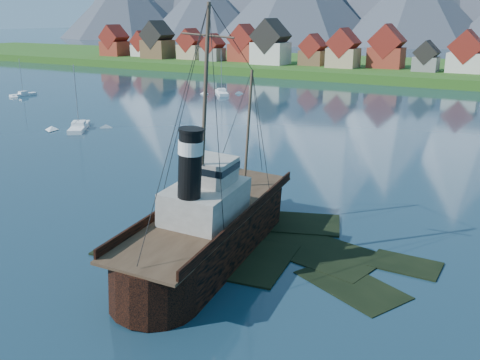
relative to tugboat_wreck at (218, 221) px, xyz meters
The scene contains 9 objects.
ground 3.33m from the tugboat_wreck, 24.74° to the left, with size 1400.00×1400.00×0.00m, color #162F3E.
shoal 5.33m from the tugboat_wreck, 41.68° to the left, with size 31.71×21.24×1.14m.
shore_bank 170.64m from the tugboat_wreck, 89.55° to the left, with size 600.00×80.00×3.20m, color #254D16.
seawall 132.65m from the tugboat_wreck, 89.43° to the left, with size 600.00×2.50×2.00m, color #3F3D38.
town 156.18m from the tugboat_wreck, 101.75° to the left, with size 250.96×16.69×17.30m.
tugboat_wreck is the anchor object (origin of this frame).
sailboat_a 63.54m from the tugboat_wreck, 147.83° to the left, with size 8.53×10.16×13.04m.
sailboat_b 116.37m from the tugboat_wreck, 149.93° to the left, with size 2.89×7.48×10.57m.
sailboat_c 104.45m from the tugboat_wreck, 121.82° to the left, with size 8.31×9.12×12.75m.
Camera 1 is at (23.96, -40.16, 21.60)m, focal length 40.00 mm.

